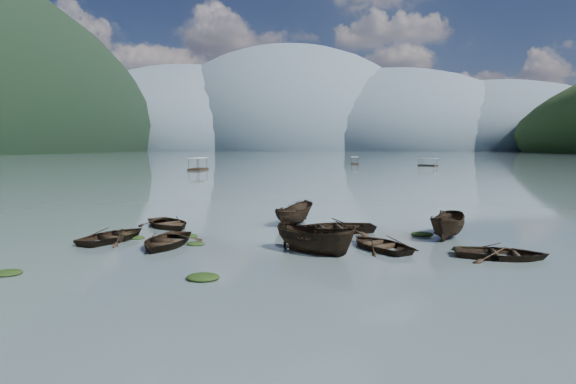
# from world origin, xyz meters

# --- Properties ---
(ground_plane) EXTENTS (2400.00, 2400.00, 0.00)m
(ground_plane) POSITION_xyz_m (0.00, 0.00, 0.00)
(ground_plane) COLOR #49595B
(haze_mtn_a) EXTENTS (520.00, 520.00, 280.00)m
(haze_mtn_a) POSITION_xyz_m (-260.00, 900.00, 0.00)
(haze_mtn_a) COLOR #475666
(haze_mtn_a) RESTS_ON ground
(haze_mtn_b) EXTENTS (520.00, 520.00, 340.00)m
(haze_mtn_b) POSITION_xyz_m (-60.00, 900.00, 0.00)
(haze_mtn_b) COLOR #475666
(haze_mtn_b) RESTS_ON ground
(haze_mtn_c) EXTENTS (520.00, 520.00, 260.00)m
(haze_mtn_c) POSITION_xyz_m (140.00, 900.00, 0.00)
(haze_mtn_c) COLOR #475666
(haze_mtn_c) RESTS_ON ground
(haze_mtn_d) EXTENTS (520.00, 520.00, 220.00)m
(haze_mtn_d) POSITION_xyz_m (320.00, 900.00, 0.00)
(haze_mtn_d) COLOR #475666
(haze_mtn_d) RESTS_ON ground
(rowboat_0) EXTENTS (3.27, 4.43, 0.89)m
(rowboat_0) POSITION_xyz_m (-5.67, 4.01, 0.00)
(rowboat_0) COLOR black
(rowboat_0) RESTS_ON ground
(rowboat_1) EXTENTS (4.33, 5.03, 0.87)m
(rowboat_1) POSITION_xyz_m (-8.88, 5.16, 0.00)
(rowboat_1) COLOR black
(rowboat_1) RESTS_ON ground
(rowboat_2) EXTENTS (4.50, 3.72, 1.67)m
(rowboat_2) POSITION_xyz_m (1.93, 2.89, 0.00)
(rowboat_2) COLOR black
(rowboat_2) RESTS_ON ground
(rowboat_3) EXTENTS (4.42, 4.80, 0.81)m
(rowboat_3) POSITION_xyz_m (5.10, 4.18, 0.00)
(rowboat_3) COLOR black
(rowboat_3) RESTS_ON ground
(rowboat_4) EXTENTS (4.42, 3.50, 0.82)m
(rowboat_4) POSITION_xyz_m (10.31, 2.56, 0.00)
(rowboat_4) COLOR black
(rowboat_4) RESTS_ON ground
(rowboat_5) EXTENTS (3.31, 4.57, 1.66)m
(rowboat_5) POSITION_xyz_m (9.24, 7.11, 0.00)
(rowboat_5) COLOR black
(rowboat_5) RESTS_ON ground
(rowboat_6) EXTENTS (5.03, 5.13, 0.87)m
(rowboat_6) POSITION_xyz_m (-7.34, 9.30, 0.00)
(rowboat_6) COLOR black
(rowboat_6) RESTS_ON ground
(rowboat_7) EXTENTS (5.23, 4.15, 0.97)m
(rowboat_7) POSITION_xyz_m (3.03, 8.37, 0.00)
(rowboat_7) COLOR black
(rowboat_7) RESTS_ON ground
(rowboat_8) EXTENTS (3.11, 4.35, 1.58)m
(rowboat_8) POSITION_xyz_m (0.46, 11.09, 0.00)
(rowboat_8) COLOR black
(rowboat_8) RESTS_ON ground
(weed_clump_0) EXTENTS (1.12, 0.92, 0.25)m
(weed_clump_0) POSITION_xyz_m (-10.09, -1.52, 0.00)
(weed_clump_0) COLOR black
(weed_clump_0) RESTS_ON ground
(weed_clump_1) EXTENTS (0.95, 0.76, 0.21)m
(weed_clump_1) POSITION_xyz_m (-4.21, 4.35, 0.00)
(weed_clump_1) COLOR black
(weed_clump_1) RESTS_ON ground
(weed_clump_2) EXTENTS (1.28, 1.02, 0.28)m
(weed_clump_2) POSITION_xyz_m (-2.26, -1.61, 0.00)
(weed_clump_2) COLOR black
(weed_clump_2) RESTS_ON ground
(weed_clump_3) EXTENTS (0.86, 0.73, 0.19)m
(weed_clump_3) POSITION_xyz_m (1.22, 8.00, 0.00)
(weed_clump_3) COLOR black
(weed_clump_3) RESTS_ON ground
(weed_clump_4) EXTENTS (1.16, 0.92, 0.24)m
(weed_clump_4) POSITION_xyz_m (9.17, 4.05, 0.00)
(weed_clump_4) COLOR black
(weed_clump_4) RESTS_ON ground
(weed_clump_5) EXTENTS (0.94, 0.76, 0.20)m
(weed_clump_5) POSITION_xyz_m (-7.91, 5.68, 0.00)
(weed_clump_5) COLOR black
(weed_clump_5) RESTS_ON ground
(weed_clump_6) EXTENTS (1.09, 0.91, 0.23)m
(weed_clump_6) POSITION_xyz_m (-5.21, 6.31, 0.00)
(weed_clump_6) COLOR black
(weed_clump_6) RESTS_ON ground
(weed_clump_7) EXTENTS (1.24, 0.99, 0.27)m
(weed_clump_7) POSITION_xyz_m (7.95, 7.65, 0.00)
(weed_clump_7) COLOR black
(weed_clump_7) RESTS_ON ground
(pontoon_left) EXTENTS (3.15, 7.00, 2.64)m
(pontoon_left) POSITION_xyz_m (-25.03, 80.72, 0.00)
(pontoon_left) COLOR black
(pontoon_left) RESTS_ON ground
(pontoon_centre) EXTENTS (2.63, 5.69, 2.13)m
(pontoon_centre) POSITION_xyz_m (12.61, 119.10, 0.00)
(pontoon_centre) COLOR black
(pontoon_centre) RESTS_ON ground
(pontoon_right) EXTENTS (5.29, 5.13, 1.99)m
(pontoon_right) POSITION_xyz_m (31.98, 108.73, 0.00)
(pontoon_right) COLOR black
(pontoon_right) RESTS_ON ground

